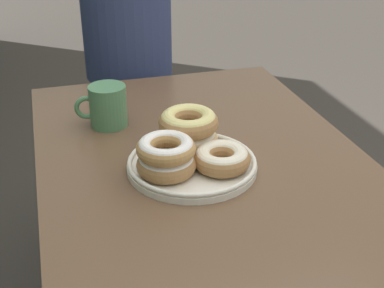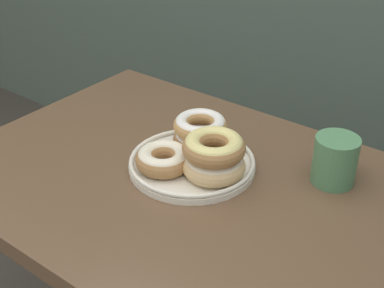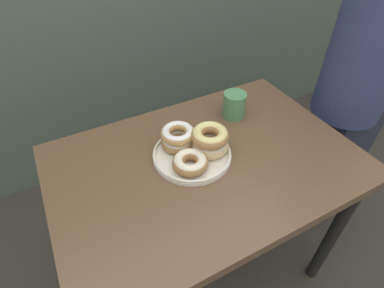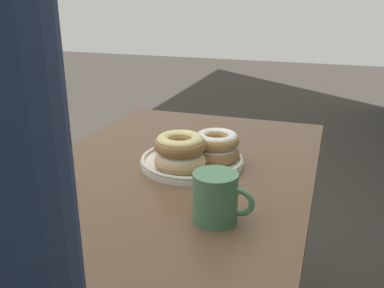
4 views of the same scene
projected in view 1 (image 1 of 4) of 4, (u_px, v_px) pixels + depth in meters
dining_table at (203, 194)px, 1.22m from camera, size 1.06×0.72×0.76m
donut_plate at (188, 149)px, 1.12m from camera, size 0.29×0.28×0.10m
coffee_mug at (107, 106)px, 1.30m from camera, size 0.09×0.13×0.10m
person_figure at (128, 58)px, 1.82m from camera, size 0.35×0.29×1.46m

